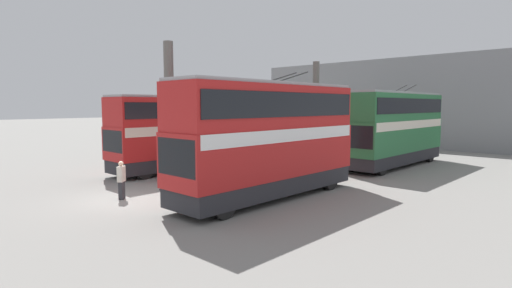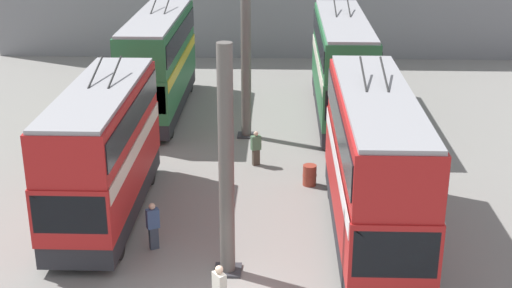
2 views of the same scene
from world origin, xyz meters
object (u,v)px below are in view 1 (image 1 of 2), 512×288
at_px(person_aisle_foreground, 121,179).
at_px(person_aisle_midway, 290,158).
at_px(bus_left_far, 395,124).
at_px(bus_right_mid, 295,121).
at_px(bus_right_near, 177,128).
at_px(oil_drum, 299,172).
at_px(person_by_right_row, 165,165).
at_px(bus_left_near, 269,133).

distance_m(person_aisle_foreground, person_aisle_midway, 11.64).
distance_m(bus_left_far, bus_right_mid, 9.49).
bearing_deg(bus_right_near, bus_right_mid, 0.00).
height_order(bus_left_far, oil_drum, bus_left_far).
relative_size(bus_right_near, bus_right_mid, 0.84).
bearing_deg(oil_drum, bus_right_mid, 38.91).
distance_m(bus_right_near, oil_drum, 8.51).
bearing_deg(person_aisle_foreground, person_by_right_row, 85.12).
relative_size(bus_right_mid, person_aisle_foreground, 6.09).
bearing_deg(person_by_right_row, oil_drum, 107.50).
height_order(bus_right_mid, oil_drum, bus_right_mid).
xyz_separation_m(bus_right_mid, person_aisle_midway, (-7.32, -5.32, -2.13)).
bearing_deg(oil_drum, person_aisle_foreground, 163.25).
xyz_separation_m(bus_right_near, person_aisle_foreground, (-6.50, -4.70, -1.86)).
height_order(bus_right_near, person_aisle_foreground, bus_right_near).
relative_size(bus_left_far, bus_right_mid, 1.03).
relative_size(bus_right_mid, person_by_right_row, 6.36).
bearing_deg(person_aisle_midway, bus_right_near, 111.28).
height_order(bus_left_far, person_aisle_foreground, bus_left_far).
xyz_separation_m(person_by_right_row, oil_drum, (5.47, -5.45, -0.46)).
height_order(bus_left_near, person_by_right_row, bus_left_near).
height_order(bus_left_near, bus_left_far, bus_left_near).
relative_size(bus_right_mid, person_aisle_midway, 6.92).
distance_m(bus_right_mid, person_by_right_row, 15.15).
relative_size(person_aisle_foreground, oil_drum, 2.05).
relative_size(bus_left_near, bus_left_far, 0.93).
xyz_separation_m(bus_left_near, oil_drum, (4.77, 1.89, -2.61)).
bearing_deg(person_aisle_foreground, bus_left_far, 38.26).
xyz_separation_m(bus_right_near, oil_drum, (3.06, -7.58, -2.37)).
bearing_deg(bus_right_near, oil_drum, -68.02).
height_order(bus_left_far, person_by_right_row, bus_left_far).
relative_size(person_aisle_foreground, person_aisle_midway, 1.14).
bearing_deg(bus_left_near, bus_right_mid, 33.75).
xyz_separation_m(bus_left_near, bus_left_far, (13.43, 0.00, -0.07)).
distance_m(person_aisle_midway, oil_drum, 3.08).
relative_size(bus_left_far, person_aisle_foreground, 6.27).
relative_size(bus_left_near, person_by_right_row, 6.12).
height_order(bus_right_near, person_aisle_midway, bus_right_near).
bearing_deg(oil_drum, bus_right_near, 111.98).
xyz_separation_m(bus_right_mid, person_aisle_foreground, (-18.94, -4.70, -2.01)).
bearing_deg(person_by_right_row, person_aisle_midway, 129.42).
bearing_deg(bus_left_far, bus_right_mid, 85.61).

